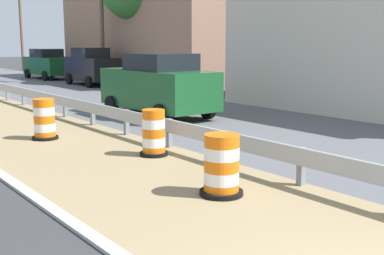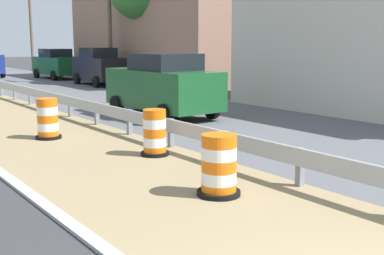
% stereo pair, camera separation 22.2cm
% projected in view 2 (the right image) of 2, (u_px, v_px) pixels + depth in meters
% --- Properties ---
extents(traffic_barrel_nearest, '(0.74, 0.74, 1.04)m').
position_uv_depth(traffic_barrel_nearest, '(219.00, 168.00, 8.22)').
color(traffic_barrel_nearest, orange).
rests_on(traffic_barrel_nearest, ground).
extents(traffic_barrel_close, '(0.64, 0.64, 1.05)m').
position_uv_depth(traffic_barrel_close, '(155.00, 135.00, 11.12)').
color(traffic_barrel_close, orange).
rests_on(traffic_barrel_close, ground).
extents(traffic_barrel_mid, '(0.68, 0.68, 1.07)m').
position_uv_depth(traffic_barrel_mid, '(48.00, 121.00, 13.03)').
color(traffic_barrel_mid, orange).
rests_on(traffic_barrel_mid, ground).
extents(car_lead_near_lane, '(2.23, 4.56, 2.15)m').
position_uv_depth(car_lead_near_lane, '(163.00, 85.00, 16.86)').
color(car_lead_near_lane, '#195128').
rests_on(car_lead_near_lane, ground).
extents(car_trailing_near_lane, '(2.08, 4.35, 2.17)m').
position_uv_depth(car_trailing_near_lane, '(100.00, 66.00, 28.92)').
color(car_trailing_near_lane, black).
rests_on(car_trailing_near_lane, ground).
extents(car_mid_far_lane, '(2.12, 4.51, 2.03)m').
position_uv_depth(car_mid_far_lane, '(57.00, 64.00, 33.89)').
color(car_mid_far_lane, '#195128').
rests_on(car_mid_far_lane, ground).
extents(roadside_shop_far, '(8.66, 15.67, 6.74)m').
position_uv_depth(roadside_shop_far, '(179.00, 28.00, 32.32)').
color(roadside_shop_far, '#93705B').
rests_on(roadside_shop_far, ground).
extents(utility_pole_mid, '(0.24, 1.80, 8.29)m').
position_uv_depth(utility_pole_mid, '(109.00, 11.00, 29.36)').
color(utility_pole_mid, brown).
rests_on(utility_pole_mid, ground).
extents(utility_pole_far, '(0.24, 1.80, 8.70)m').
position_uv_depth(utility_pole_far, '(30.00, 18.00, 42.87)').
color(utility_pole_far, brown).
rests_on(utility_pole_far, ground).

